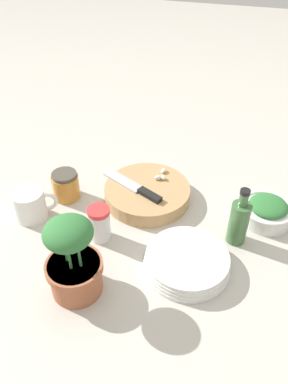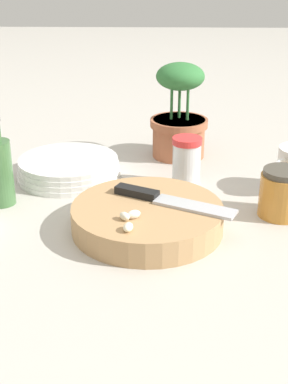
{
  "view_description": "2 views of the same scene",
  "coord_description": "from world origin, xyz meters",
  "px_view_note": "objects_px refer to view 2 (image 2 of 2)",
  "views": [
    {
      "loc": [
        -0.2,
        0.74,
        0.7
      ],
      "look_at": [
        0.03,
        -0.0,
        0.07
      ],
      "focal_mm": 35.0,
      "sensor_mm": 36.0,
      "label": 1
    },
    {
      "loc": [
        0.05,
        -0.82,
        0.41
      ],
      "look_at": [
        0.03,
        -0.03,
        0.05
      ],
      "focal_mm": 50.0,
      "sensor_mm": 36.0,
      "label": 2
    }
  ],
  "objects_px": {
    "spice_jar": "(186,162)",
    "plate_stack": "(69,168)",
    "honey_jar": "(282,193)",
    "chef_knife": "(166,200)",
    "garlic_cloves": "(130,219)",
    "cutting_board": "(147,218)",
    "potted_herb": "(179,117)"
  },
  "relations": [
    {
      "from": "plate_stack",
      "to": "potted_herb",
      "type": "distance_m",
      "value": 0.27
    },
    {
      "from": "potted_herb",
      "to": "plate_stack",
      "type": "bearing_deg",
      "value": -149.55
    },
    {
      "from": "chef_knife",
      "to": "plate_stack",
      "type": "relative_size",
      "value": 0.97
    },
    {
      "from": "garlic_cloves",
      "to": "spice_jar",
      "type": "bearing_deg",
      "value": 68.58
    },
    {
      "from": "chef_knife",
      "to": "honey_jar",
      "type": "distance_m",
      "value": 0.2
    },
    {
      "from": "spice_jar",
      "to": "honey_jar",
      "type": "bearing_deg",
      "value": -38.13
    },
    {
      "from": "cutting_board",
      "to": "spice_jar",
      "type": "height_order",
      "value": "spice_jar"
    },
    {
      "from": "garlic_cloves",
      "to": "honey_jar",
      "type": "xyz_separation_m",
      "value": [
        0.25,
        0.12,
        -0.01
      ]
    },
    {
      "from": "cutting_board",
      "to": "spice_jar",
      "type": "xyz_separation_m",
      "value": [
        0.07,
        0.18,
        0.03
      ]
    },
    {
      "from": "honey_jar",
      "to": "cutting_board",
      "type": "bearing_deg",
      "value": -164.94
    },
    {
      "from": "chef_knife",
      "to": "spice_jar",
      "type": "bearing_deg",
      "value": -167.88
    },
    {
      "from": "cutting_board",
      "to": "honey_jar",
      "type": "relative_size",
      "value": 2.93
    },
    {
      "from": "cutting_board",
      "to": "garlic_cloves",
      "type": "distance_m",
      "value": 0.07
    },
    {
      "from": "potted_herb",
      "to": "spice_jar",
      "type": "bearing_deg",
      "value": -86.58
    },
    {
      "from": "honey_jar",
      "to": "spice_jar",
      "type": "bearing_deg",
      "value": 141.87
    },
    {
      "from": "cutting_board",
      "to": "garlic_cloves",
      "type": "relative_size",
      "value": 3.94
    },
    {
      "from": "garlic_cloves",
      "to": "honey_jar",
      "type": "height_order",
      "value": "honey_jar"
    },
    {
      "from": "potted_herb",
      "to": "garlic_cloves",
      "type": "bearing_deg",
      "value": -101.89
    },
    {
      "from": "spice_jar",
      "to": "potted_herb",
      "type": "bearing_deg",
      "value": 93.42
    },
    {
      "from": "chef_knife",
      "to": "plate_stack",
      "type": "height_order",
      "value": "chef_knife"
    },
    {
      "from": "plate_stack",
      "to": "honey_jar",
      "type": "distance_m",
      "value": 0.42
    },
    {
      "from": "plate_stack",
      "to": "honey_jar",
      "type": "bearing_deg",
      "value": -21.84
    },
    {
      "from": "spice_jar",
      "to": "plate_stack",
      "type": "distance_m",
      "value": 0.24
    },
    {
      "from": "chef_knife",
      "to": "spice_jar",
      "type": "distance_m",
      "value": 0.17
    },
    {
      "from": "garlic_cloves",
      "to": "spice_jar",
      "type": "distance_m",
      "value": 0.26
    },
    {
      "from": "plate_stack",
      "to": "honey_jar",
      "type": "height_order",
      "value": "honey_jar"
    },
    {
      "from": "spice_jar",
      "to": "plate_stack",
      "type": "xyz_separation_m",
      "value": [
        -0.23,
        0.03,
        -0.03
      ]
    },
    {
      "from": "garlic_cloves",
      "to": "cutting_board",
      "type": "bearing_deg",
      "value": 67.33
    },
    {
      "from": "chef_knife",
      "to": "potted_herb",
      "type": "height_order",
      "value": "potted_herb"
    },
    {
      "from": "garlic_cloves",
      "to": "potted_herb",
      "type": "xyz_separation_m",
      "value": [
        0.09,
        0.41,
        0.04
      ]
    },
    {
      "from": "plate_stack",
      "to": "garlic_cloves",
      "type": "bearing_deg",
      "value": -63.76
    },
    {
      "from": "chef_knife",
      "to": "spice_jar",
      "type": "relative_size",
      "value": 2.07
    }
  ]
}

